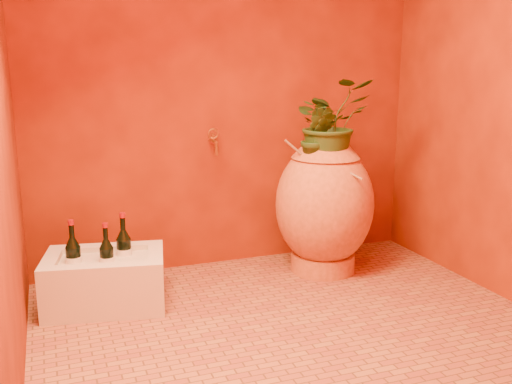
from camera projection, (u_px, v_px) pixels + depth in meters
name	position (u px, v px, depth m)	size (l,w,h in m)	color
floor	(291.00, 323.00, 2.88)	(2.50, 2.50, 0.00)	#955830
wall_back	(228.00, 68.00, 3.52)	(2.50, 0.02, 2.50)	#5D1805
wall_right	(509.00, 69.00, 3.03)	(0.02, 2.00, 2.50)	#5D1805
amphora	(324.00, 204.00, 3.52)	(0.78, 0.78, 0.87)	#CD6F39
stone_basin	(105.00, 281.00, 3.06)	(0.69, 0.53, 0.29)	beige
wine_bottle_a	(107.00, 259.00, 3.01)	(0.08, 0.08, 0.31)	black
wine_bottle_b	(74.00, 259.00, 2.98)	(0.08, 0.08, 0.33)	black
wine_bottle_c	(124.00, 251.00, 3.11)	(0.08, 0.08, 0.34)	black
wall_tap	(214.00, 140.00, 3.50)	(0.07, 0.14, 0.16)	#9E6E24
plant_main	(330.00, 122.00, 3.40)	(0.46, 0.40, 0.52)	#234418
plant_side	(318.00, 138.00, 3.35)	(0.20, 0.16, 0.37)	#234418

